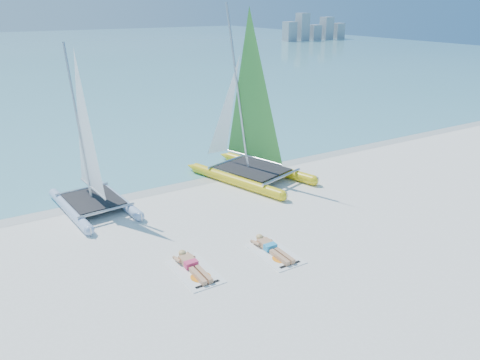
% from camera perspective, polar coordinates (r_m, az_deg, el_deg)
% --- Properties ---
extents(ground, '(140.00, 140.00, 0.00)m').
position_cam_1_polar(ground, '(15.13, 2.36, -6.62)').
color(ground, white).
rests_on(ground, ground).
extents(sea, '(140.00, 115.00, 0.01)m').
position_cam_1_polar(sea, '(74.82, -26.28, 13.51)').
color(sea, '#7DC3D1').
rests_on(sea, ground).
extents(wet_sand_strip, '(140.00, 1.40, 0.01)m').
position_cam_1_polar(wet_sand_strip, '(19.53, -6.61, -0.18)').
color(wet_sand_strip, beige).
rests_on(wet_sand_strip, ground).
extents(distant_skyline, '(14.00, 2.00, 5.00)m').
position_cam_1_polar(distant_skyline, '(95.49, 8.94, 17.66)').
color(distant_skyline, '#8F949D').
rests_on(distant_skyline, ground).
extents(catamaran_blue, '(2.44, 4.51, 5.93)m').
position_cam_1_polar(catamaran_blue, '(17.18, -18.03, 2.18)').
color(catamaran_blue, '#AEC4E5').
rests_on(catamaran_blue, ground).
extents(catamaran_yellow, '(3.95, 5.80, 7.21)m').
position_cam_1_polar(catamaran_yellow, '(19.40, 0.41, 6.85)').
color(catamaran_yellow, yellow).
rests_on(catamaran_yellow, ground).
extents(towel_a, '(1.00, 1.85, 0.02)m').
position_cam_1_polar(towel_a, '(13.23, -5.52, -11.03)').
color(towel_a, white).
rests_on(towel_a, ground).
extents(sunbather_a, '(0.37, 1.73, 0.26)m').
position_cam_1_polar(sunbather_a, '(13.32, -5.91, -10.25)').
color(sunbather_a, tan).
rests_on(sunbather_a, towel_a).
extents(towel_b, '(1.00, 1.85, 0.02)m').
position_cam_1_polar(towel_b, '(14.05, 4.25, -8.93)').
color(towel_b, white).
rests_on(towel_b, ground).
extents(sunbather_b, '(0.37, 1.73, 0.26)m').
position_cam_1_polar(sunbather_b, '(14.13, 3.80, -8.22)').
color(sunbather_b, tan).
rests_on(sunbather_b, towel_b).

